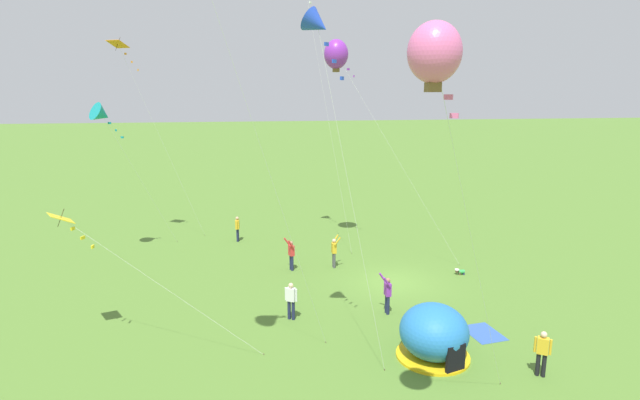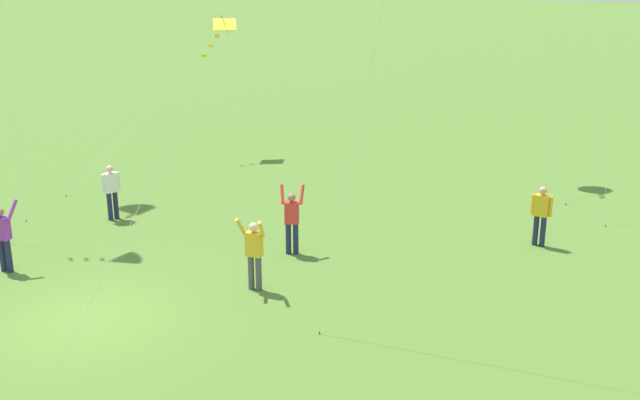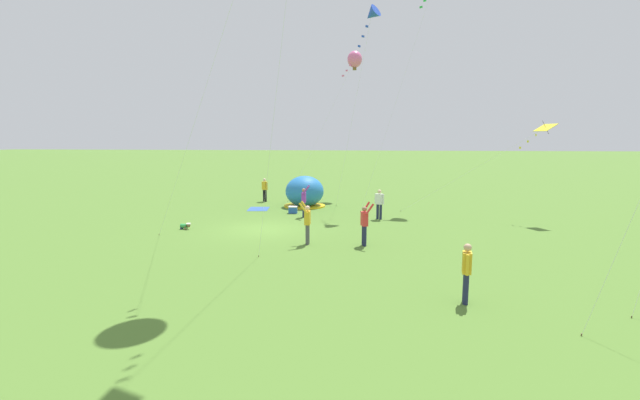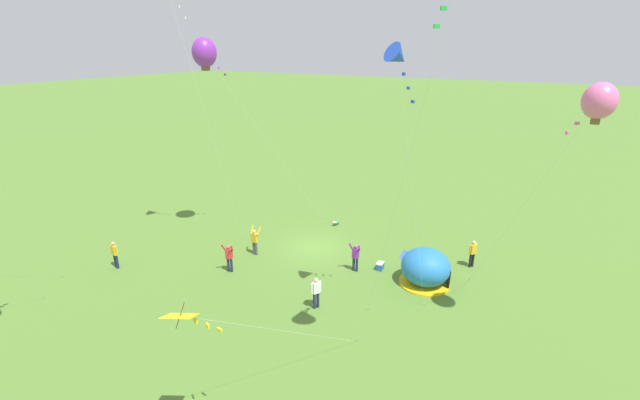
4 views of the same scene
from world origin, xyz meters
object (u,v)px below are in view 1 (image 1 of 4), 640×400
object	(u,v)px
kite_purple	(336,54)
popup_tent	(434,333)
toddler_crawling	(460,271)
kite_pink	(435,53)
kite_blue	(318,25)
person_strolling	(334,251)
kite_orange	(121,50)
kite_yellow	(68,223)
person_flying_kite	(291,253)
person_far_back	(237,227)
person_center_field	(387,293)
person_with_toddler	(542,351)
person_near_tent	(291,299)
kite_teal	(102,115)
cooler_box	(415,319)

from	to	relation	value
kite_purple	popup_tent	bearing A→B (deg)	-176.00
toddler_crawling	kite_pink	world-z (taller)	kite_pink
toddler_crawling	kite_blue	world-z (taller)	kite_blue
person_strolling	kite_orange	bearing A→B (deg)	60.83
kite_yellow	kite_blue	world-z (taller)	kite_blue
person_flying_kite	person_far_back	world-z (taller)	person_flying_kite
popup_tent	kite_yellow	distance (m)	14.69
person_center_field	person_with_toddler	bearing A→B (deg)	-146.77
person_center_field	kite_yellow	world-z (taller)	kite_yellow
popup_tent	person_near_tent	xyz separation A→B (m)	(4.15, 4.99, -0.03)
person_flying_kite	kite_purple	distance (m)	12.19
person_far_back	kite_yellow	world-z (taller)	kite_yellow
person_flying_kite	kite_teal	bearing A→B (deg)	69.45
person_flying_kite	kite_orange	distance (m)	16.45
person_far_back	kite_purple	distance (m)	13.08
kite_teal	kite_orange	world-z (taller)	kite_orange
person_strolling	person_center_field	bearing A→B (deg)	-169.73
cooler_box	person_strolling	world-z (taller)	person_strolling
popup_tent	kite_yellow	bearing A→B (deg)	75.51
person_with_toddler	kite_purple	world-z (taller)	kite_purple
person_center_field	kite_pink	bearing A→B (deg)	166.46
person_far_back	kite_teal	size ratio (longest dim) A/B	0.18
person_with_toddler	kite_purple	bearing A→B (deg)	14.95
person_far_back	kite_orange	world-z (taller)	kite_orange
person_flying_kite	kite_blue	world-z (taller)	kite_blue
person_center_field	cooler_box	bearing A→B (deg)	-143.75
kite_purple	kite_yellow	distance (m)	17.97
person_near_tent	kite_pink	distance (m)	14.39
kite_purple	kite_orange	bearing A→B (deg)	76.19
person_far_back	person_center_field	bearing A→B (deg)	-152.41
person_near_tent	kite_orange	size ratio (longest dim) A/B	0.13
toddler_crawling	person_center_field	size ratio (longest dim) A/B	0.29
person_center_field	kite_yellow	bearing A→B (deg)	92.03
person_strolling	kite_pink	distance (m)	19.35
cooler_box	kite_orange	xyz separation A→B (m)	(14.43, 14.18, 12.25)
kite_orange	popup_tent	bearing A→B (deg)	-141.13
popup_tent	kite_purple	bearing A→B (deg)	4.00
person_with_toddler	kite_purple	xyz separation A→B (m)	(15.95, 4.26, 11.20)
kite_yellow	person_with_toddler	bearing A→B (deg)	-107.79
person_near_tent	kite_pink	xyz separation A→B (m)	(-10.35, -1.94, 9.80)
person_center_field	kite_purple	distance (m)	15.02
kite_yellow	kite_pink	distance (m)	15.53
person_flying_kite	kite_yellow	xyz separation A→B (m)	(-6.87, 9.43, 4.00)
person_flying_kite	person_with_toddler	bearing A→B (deg)	-148.54
cooler_box	kite_pink	bearing A→B (deg)	159.53
kite_pink	kite_orange	bearing A→B (deg)	24.81
person_flying_kite	toddler_crawling	bearing A→B (deg)	-104.10
kite_orange	kite_pink	distance (m)	25.85
person_strolling	kite_purple	bearing A→B (deg)	-12.24
kite_teal	kite_pink	bearing A→B (deg)	-150.48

